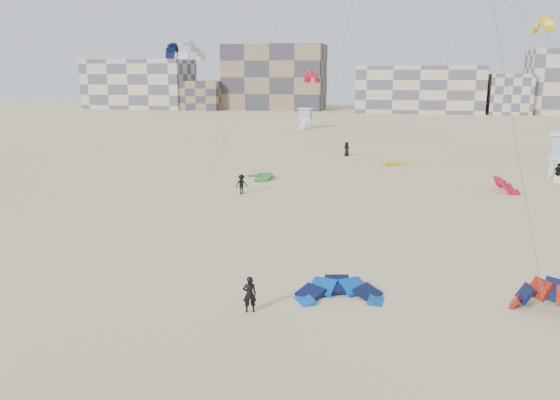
# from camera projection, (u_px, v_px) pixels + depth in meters

# --- Properties ---
(ground) EXTENTS (320.00, 320.00, 0.00)m
(ground) POSITION_uv_depth(u_px,v_px,m) (248.00, 309.00, 23.77)
(ground) COLOR beige
(ground) RESTS_ON ground
(kite_ground_blue) EXTENTS (4.74, 4.91, 2.39)m
(kite_ground_blue) POSITION_uv_depth(u_px,v_px,m) (340.00, 298.00, 24.97)
(kite_ground_blue) COLOR #0752BD
(kite_ground_blue) RESTS_ON ground
(kite_ground_orange) EXTENTS (4.53, 4.51, 3.20)m
(kite_ground_orange) POSITION_uv_depth(u_px,v_px,m) (549.00, 315.00, 23.24)
(kite_ground_orange) COLOR red
(kite_ground_orange) RESTS_ON ground
(kite_ground_green) EXTENTS (5.06, 4.97, 1.56)m
(kite_ground_green) POSITION_uv_depth(u_px,v_px,m) (259.00, 178.00, 53.50)
(kite_ground_green) COLOR #1F9225
(kite_ground_green) RESTS_ON ground
(kite_ground_red_far) EXTENTS (3.91, 3.84, 3.56)m
(kite_ground_red_far) POSITION_uv_depth(u_px,v_px,m) (506.00, 191.00, 47.69)
(kite_ground_red_far) COLOR red
(kite_ground_red_far) RESTS_ON ground
(kite_ground_yellow) EXTENTS (4.22, 4.37, 1.05)m
(kite_ground_yellow) POSITION_uv_depth(u_px,v_px,m) (395.00, 166.00, 60.91)
(kite_ground_yellow) COLOR yellow
(kite_ground_yellow) RESTS_ON ground
(kitesurfer_main) EXTENTS (0.69, 0.56, 1.62)m
(kitesurfer_main) POSITION_uv_depth(u_px,v_px,m) (250.00, 294.00, 23.34)
(kitesurfer_main) COLOR black
(kitesurfer_main) RESTS_ON ground
(kitesurfer_c) EXTENTS (1.25, 1.17, 1.70)m
(kitesurfer_c) POSITION_uv_depth(u_px,v_px,m) (242.00, 184.00, 46.38)
(kitesurfer_c) COLOR black
(kitesurfer_c) RESTS_ON ground
(kitesurfer_d) EXTENTS (0.93, 1.18, 1.87)m
(kitesurfer_d) POSITION_uv_depth(u_px,v_px,m) (558.00, 173.00, 51.14)
(kitesurfer_d) COLOR black
(kitesurfer_d) RESTS_ON ground
(kitesurfer_e) EXTENTS (1.00, 0.82, 1.76)m
(kitesurfer_e) POSITION_uv_depth(u_px,v_px,m) (347.00, 149.00, 67.83)
(kitesurfer_e) COLOR black
(kitesurfer_e) RESTS_ON ground
(kite_fly_grey) EXTENTS (11.12, 14.10, 12.85)m
(kite_fly_grey) POSITION_uv_depth(u_px,v_px,m) (192.00, 53.00, 61.63)
(kite_fly_grey) COLOR silver
(kite_fly_grey) RESTS_ON ground
(kite_fly_yellow) EXTENTS (8.65, 8.29, 16.02)m
(kite_fly_yellow) POSITION_uv_depth(u_px,v_px,m) (543.00, 26.00, 67.93)
(kite_fly_yellow) COLOR yellow
(kite_fly_yellow) RESTS_ON ground
(kite_fly_navy) EXTENTS (8.56, 6.54, 13.14)m
(kite_fly_navy) POSITION_uv_depth(u_px,v_px,m) (175.00, 53.00, 74.72)
(kite_fly_navy) COLOR #09153A
(kite_fly_navy) RESTS_ON ground
(kite_fly_red) EXTENTS (8.24, 8.32, 9.68)m
(kite_fly_red) POSITION_uv_depth(u_px,v_px,m) (312.00, 78.00, 86.59)
(kite_fly_red) COLOR red
(kite_fly_red) RESTS_ON ground
(lifeguard_tower_far) EXTENTS (2.75, 5.17, 3.76)m
(lifeguard_tower_far) POSITION_uv_depth(u_px,v_px,m) (305.00, 118.00, 101.98)
(lifeguard_tower_far) COLOR white
(lifeguard_tower_far) RESTS_ON ground
(condo_west_a) EXTENTS (30.00, 15.00, 14.00)m
(condo_west_a) POSITION_uv_depth(u_px,v_px,m) (140.00, 84.00, 160.64)
(condo_west_a) COLOR #CBB195
(condo_west_a) RESTS_ON ground
(condo_west_b) EXTENTS (28.00, 14.00, 18.00)m
(condo_west_b) POSITION_uv_depth(u_px,v_px,m) (275.00, 77.00, 155.50)
(condo_west_b) COLOR #826D4F
(condo_west_b) RESTS_ON ground
(condo_mid) EXTENTS (32.00, 16.00, 12.00)m
(condo_mid) POSITION_uv_depth(u_px,v_px,m) (419.00, 89.00, 143.88)
(condo_mid) COLOR #CBB195
(condo_mid) RESTS_ON ground
(condo_fill_left) EXTENTS (12.00, 10.00, 8.00)m
(condo_fill_left) POSITION_uv_depth(u_px,v_px,m) (202.00, 95.00, 155.17)
(condo_fill_left) COLOR #826D4F
(condo_fill_left) RESTS_ON ground
(condo_fill_right) EXTENTS (10.00, 10.00, 10.00)m
(condo_fill_right) POSITION_uv_depth(u_px,v_px,m) (509.00, 94.00, 137.53)
(condo_fill_right) COLOR #CBB195
(condo_fill_right) RESTS_ON ground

